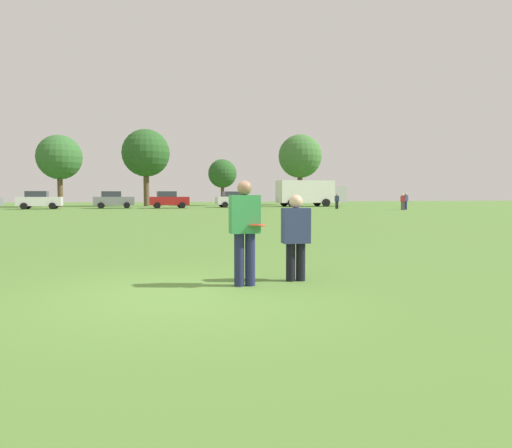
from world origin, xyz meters
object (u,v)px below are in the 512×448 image
frisbee (257,225)px  box_truck (310,192)px  parked_car_center (113,200)px  bystander_field_marshal (403,201)px  parked_car_mid_left (39,200)px  parked_car_near_right (234,199)px  player_thrower (245,227)px  bystander_far_jogger (406,200)px  player_defender (296,233)px  traffic_cone (297,234)px  bystander_sideline_watcher (337,200)px  parked_car_mid_right (169,200)px

frisbee → box_truck: 50.33m
parked_car_center → bystander_field_marshal: size_ratio=2.73×
parked_car_mid_left → parked_car_near_right: size_ratio=1.00×
parked_car_near_right → box_truck: size_ratio=0.50×
player_thrower → parked_car_mid_left: 45.27m
box_truck → frisbee: bearing=-112.2°
frisbee → parked_car_mid_left: (-11.24, 44.02, -0.05)m
player_thrower → bystander_far_jogger: size_ratio=1.03×
player_defender → frisbee: size_ratio=5.36×
frisbee → traffic_cone: 7.35m
bystander_far_jogger → bystander_sideline_watcher: bearing=143.2°
parked_car_center → traffic_cone: bearing=-79.5°
parked_car_mid_left → parked_car_center: bearing=7.3°
parked_car_mid_right → bystander_field_marshal: parked_car_mid_right is taller
bystander_sideline_watcher → bystander_far_jogger: bearing=-36.8°
parked_car_center → bystander_sideline_watcher: bearing=-19.4°
parked_car_mid_right → box_truck: 17.57m
parked_car_mid_right → bystander_sideline_watcher: (16.60, -6.79, -0.06)m
traffic_cone → parked_car_mid_right: 37.25m
parked_car_mid_right → parked_car_near_right: bearing=11.1°
parked_car_mid_left → bystander_sideline_watcher: parked_car_mid_left is taller
parked_car_near_right → bystander_sideline_watcher: 12.27m
player_thrower → bystander_sideline_watcher: size_ratio=1.09×
parked_car_near_right → bystander_sideline_watcher: bearing=-42.3°
bystander_far_jogger → traffic_cone: bearing=-128.0°
traffic_cone → bystander_field_marshal: 32.39m
player_thrower → traffic_cone: bearing=63.7°
bystander_field_marshal → bystander_far_jogger: bearing=43.5°
player_defender → parked_car_near_right: parked_car_near_right is taller
frisbee → bystander_far_jogger: 40.64m
parked_car_mid_left → bystander_far_jogger: size_ratio=2.61×
bystander_field_marshal → parked_car_near_right: bearing=136.3°
traffic_cone → box_truck: box_truck is taller
player_thrower → traffic_cone: 7.31m
frisbee → parked_car_center: size_ratio=0.06×
traffic_cone → player_thrower: bearing=-116.3°
box_truck → bystander_sideline_watcher: box_truck is taller
player_defender → bystander_far_jogger: (22.93, 32.68, 0.11)m
player_thrower → box_truck: bearing=67.6°
frisbee → traffic_cone: (3.06, 6.64, -0.75)m
parked_car_mid_left → parked_car_center: (7.17, 0.92, 0.00)m
bystander_field_marshal → parked_car_mid_left: bearing=161.0°
player_defender → bystander_far_jogger: size_ratio=0.90×
parked_car_mid_right → parked_car_near_right: 7.68m
traffic_cone → bystander_field_marshal: size_ratio=0.31×
parked_car_mid_right → bystander_sideline_watcher: size_ratio=2.76×
bystander_sideline_watcher → bystander_far_jogger: (5.42, -4.06, 0.05)m
box_truck → bystander_sideline_watcher: size_ratio=5.58×
parked_car_mid_right → parked_car_mid_left: bearing=179.3°
traffic_cone → box_truck: (15.95, 39.97, 1.52)m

